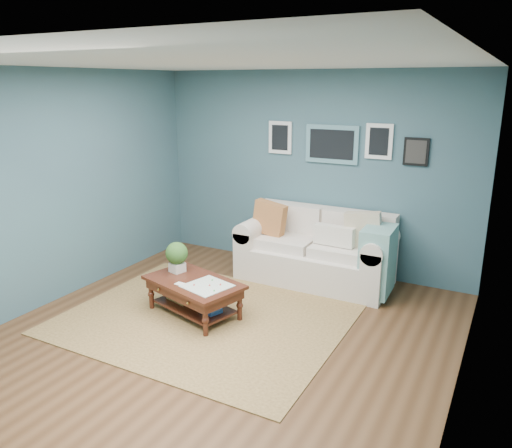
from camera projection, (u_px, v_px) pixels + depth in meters
The scene contains 4 objects.
room_shell at pixel (216, 211), 4.72m from camera, with size 5.00×5.02×2.70m.
area_rug at pixel (205, 319), 5.53m from camera, with size 2.99×2.39×0.01m, color brown.
loveseat at pixel (322, 251), 6.48m from camera, with size 2.01×0.91×1.03m.
coffee_table at pixel (191, 285), 5.60m from camera, with size 1.23×0.91×0.77m.
Camera 1 is at (2.50, -3.79, 2.54)m, focal length 35.00 mm.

